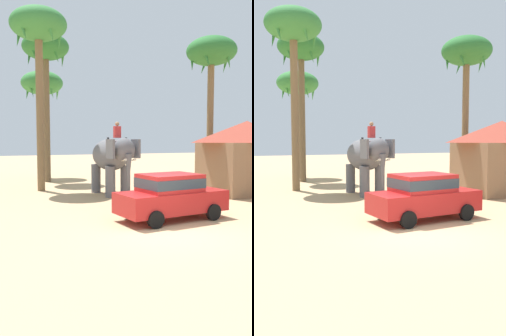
% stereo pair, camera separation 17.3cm
% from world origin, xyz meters
% --- Properties ---
extents(ground_plane, '(120.00, 120.00, 0.00)m').
position_xyz_m(ground_plane, '(0.00, 0.00, 0.00)').
color(ground_plane, tan).
extents(car_sedan_foreground, '(4.23, 2.13, 1.70)m').
position_xyz_m(car_sedan_foreground, '(1.10, 1.58, 0.93)').
color(car_sedan_foreground, red).
rests_on(car_sedan_foreground, ground).
extents(elephant_with_mahout, '(1.81, 3.92, 3.88)m').
position_xyz_m(elephant_with_mahout, '(1.39, 8.00, 1.99)').
color(elephant_with_mahout, slate).
rests_on(elephant_with_mahout, ground).
extents(palm_tree_near_hut, '(3.20, 3.20, 9.52)m').
position_xyz_m(palm_tree_near_hut, '(8.79, 9.30, 8.28)').
color(palm_tree_near_hut, brown).
rests_on(palm_tree_near_hut, ground).
extents(palm_tree_left_of_road, '(3.20, 3.20, 8.26)m').
position_xyz_m(palm_tree_left_of_road, '(-0.19, 18.48, 7.11)').
color(palm_tree_left_of_road, brown).
rests_on(palm_tree_left_of_road, ground).
extents(palm_tree_far_back, '(3.20, 3.20, 10.34)m').
position_xyz_m(palm_tree_far_back, '(-1.79, 11.12, 9.02)').
color(palm_tree_far_back, brown).
rests_on(palm_tree_far_back, ground).
extents(palm_tree_leaning_seaward, '(3.20, 3.20, 10.25)m').
position_xyz_m(palm_tree_leaning_seaward, '(-0.51, 15.43, 8.95)').
color(palm_tree_leaning_seaward, brown).
rests_on(palm_tree_leaning_seaward, ground).
extents(roadside_hut, '(5.33, 4.59, 4.00)m').
position_xyz_m(roadside_hut, '(8.49, 5.64, 2.12)').
color(roadside_hut, '#8C6647').
rests_on(roadside_hut, ground).
extents(signboard_yellow, '(1.00, 0.10, 2.40)m').
position_xyz_m(signboard_yellow, '(6.89, 5.70, 1.69)').
color(signboard_yellow, '#4C4C51').
rests_on(signboard_yellow, ground).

